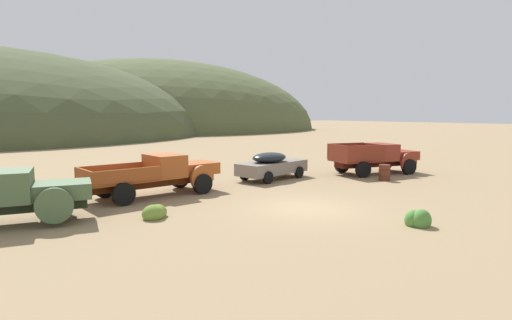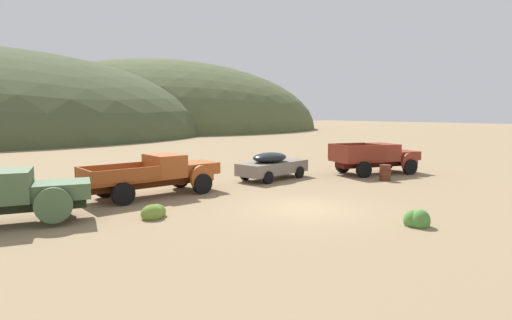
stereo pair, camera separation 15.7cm
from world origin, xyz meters
name	(u,v)px [view 1 (the left image)]	position (x,y,z in m)	size (l,w,h in m)	color
ground_plane	(306,209)	(0.00, 0.00, 0.00)	(300.00, 300.00, 0.00)	#937A56
hill_far_right	(159,130)	(26.34, 80.56, 0.00)	(77.16, 63.83, 31.85)	#4C5633
truck_weathered_green	(6,197)	(-9.98, 3.94, 1.01)	(6.45, 3.15, 1.89)	#232B1B
truck_oxide_orange	(163,174)	(-3.52, 6.01, 0.99)	(6.48, 2.83, 1.89)	#51220D
car_primer_gray	(274,165)	(3.58, 6.76, 0.82)	(5.02, 2.68, 1.57)	slate
truck_rust_red	(380,157)	(10.44, 4.68, 1.01)	(5.94, 3.47, 1.91)	#42140D
oil_drum_by_truck	(384,173)	(8.38, 2.69, 0.45)	(0.67, 0.67, 0.90)	#5B2819
bush_front_left	(42,193)	(-8.22, 9.09, 0.10)	(0.50, 0.50, 0.38)	#5B8E42
bush_front_right	(155,213)	(-5.50, 2.07, 0.17)	(1.01, 0.91, 0.67)	olive
bush_near_barrel	(418,220)	(1.39, -4.10, 0.19)	(0.77, 0.84, 0.76)	#4C8438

